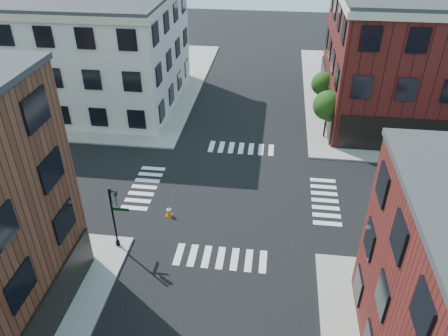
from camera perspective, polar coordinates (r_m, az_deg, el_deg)
name	(u,v)px	position (r m, az deg, el deg)	size (l,w,h in m)	color
ground	(233,194)	(33.65, 1.14, -3.37)	(120.00, 120.00, 0.00)	black
sidewalk_ne	(439,97)	(55.05, 26.32, 8.27)	(30.00, 30.00, 0.15)	gray
sidewalk_nw	(81,80)	(57.13, -18.19, 10.89)	(30.00, 30.00, 0.15)	gray
building_nw	(71,49)	(50.32, -19.36, 14.42)	(22.00, 16.00, 11.00)	#BBB8AB
tree_near	(328,107)	(40.88, 13.46, 7.76)	(2.69, 2.69, 4.49)	black
tree_far	(324,85)	(46.49, 12.88, 10.53)	(2.43, 2.43, 4.07)	black
signal_pole	(114,211)	(28.16, -14.14, -5.49)	(1.29, 1.24, 4.60)	black
traffic_cone	(169,211)	(31.56, -7.21, -5.61)	(0.48, 0.48, 0.78)	orange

